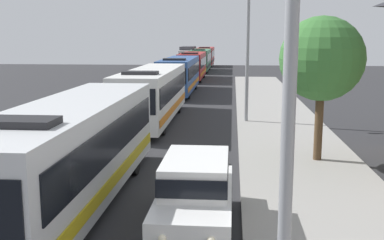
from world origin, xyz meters
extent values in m
cube|color=silver|center=(-1.30, 11.14, 1.70)|extent=(2.50, 11.62, 2.70)
cube|color=black|center=(-0.03, 11.14, 2.05)|extent=(0.04, 10.69, 1.00)
cube|color=black|center=(-2.57, 11.14, 2.05)|extent=(0.04, 10.69, 1.00)
cube|color=gold|center=(-0.02, 11.14, 0.90)|extent=(0.03, 11.04, 0.36)
cube|color=black|center=(-1.30, 7.65, 3.13)|extent=(1.75, 0.90, 0.16)
cylinder|color=black|center=(-0.20, 14.33, 0.50)|extent=(0.28, 1.00, 1.00)
cylinder|color=black|center=(-2.40, 14.33, 0.50)|extent=(0.28, 1.00, 1.00)
cube|color=silver|center=(-1.30, 25.01, 1.70)|extent=(2.50, 12.00, 2.70)
cube|color=black|center=(-0.03, 25.01, 2.05)|extent=(0.04, 11.04, 1.00)
cube|color=black|center=(-2.57, 25.01, 2.05)|extent=(0.04, 11.04, 1.00)
cube|color=black|center=(-1.30, 18.99, 2.00)|extent=(2.30, 0.04, 1.20)
cube|color=orange|center=(-0.02, 25.01, 0.90)|extent=(0.03, 11.40, 0.36)
cube|color=black|center=(-1.30, 21.41, 3.13)|extent=(1.75, 0.90, 0.16)
cylinder|color=black|center=(-0.20, 21.29, 0.50)|extent=(0.28, 1.00, 1.00)
cylinder|color=black|center=(-2.40, 21.29, 0.50)|extent=(0.28, 1.00, 1.00)
cylinder|color=black|center=(-0.20, 28.31, 0.50)|extent=(0.28, 1.00, 1.00)
cylinder|color=black|center=(-2.40, 28.31, 0.50)|extent=(0.28, 1.00, 1.00)
cube|color=#284C8C|center=(-1.30, 38.90, 1.70)|extent=(2.50, 11.80, 2.70)
cube|color=black|center=(-0.03, 38.90, 2.05)|extent=(0.04, 10.85, 1.00)
cube|color=black|center=(-2.57, 38.90, 2.05)|extent=(0.04, 10.85, 1.00)
cube|color=black|center=(-1.30, 32.98, 2.00)|extent=(2.30, 0.04, 1.20)
cube|color=orange|center=(-0.02, 38.90, 0.90)|extent=(0.03, 11.21, 0.36)
cube|color=black|center=(-1.30, 35.36, 3.13)|extent=(1.75, 0.90, 0.16)
cylinder|color=black|center=(-0.20, 35.24, 0.50)|extent=(0.28, 1.00, 1.00)
cylinder|color=black|center=(-2.40, 35.24, 0.50)|extent=(0.28, 1.00, 1.00)
cylinder|color=black|center=(-0.20, 42.15, 0.50)|extent=(0.28, 1.00, 1.00)
cylinder|color=black|center=(-2.40, 42.15, 0.50)|extent=(0.28, 1.00, 1.00)
cube|color=maroon|center=(-1.30, 52.05, 1.70)|extent=(2.50, 10.53, 2.70)
cube|color=black|center=(-0.03, 52.05, 2.05)|extent=(0.04, 9.68, 1.00)
cube|color=black|center=(-2.57, 52.05, 2.05)|extent=(0.04, 9.68, 1.00)
cube|color=black|center=(-1.30, 46.76, 2.00)|extent=(2.30, 0.04, 1.20)
cube|color=orange|center=(-0.02, 52.05, 0.90)|extent=(0.03, 10.00, 0.36)
cube|color=black|center=(-1.30, 48.89, 3.13)|extent=(1.75, 0.90, 0.16)
cylinder|color=black|center=(-0.20, 48.78, 0.50)|extent=(0.28, 1.00, 1.00)
cylinder|color=black|center=(-2.40, 48.78, 0.50)|extent=(0.28, 1.00, 1.00)
cylinder|color=black|center=(-0.20, 54.94, 0.50)|extent=(0.28, 1.00, 1.00)
cylinder|color=black|center=(-2.40, 54.94, 0.50)|extent=(0.28, 1.00, 1.00)
cube|color=#33724C|center=(-1.30, 65.22, 1.70)|extent=(2.50, 11.36, 2.70)
cube|color=black|center=(-0.03, 65.22, 2.05)|extent=(0.04, 10.45, 1.00)
cube|color=black|center=(-2.57, 65.22, 2.05)|extent=(0.04, 10.45, 1.00)
cube|color=black|center=(-1.30, 59.52, 2.00)|extent=(2.30, 0.04, 1.20)
cube|color=black|center=(-0.02, 65.22, 0.90)|extent=(0.03, 10.79, 0.36)
cube|color=black|center=(-1.30, 61.81, 3.13)|extent=(1.75, 0.90, 0.16)
cylinder|color=black|center=(-0.20, 61.70, 0.50)|extent=(0.28, 1.00, 1.00)
cylinder|color=black|center=(-2.40, 61.70, 0.50)|extent=(0.28, 1.00, 1.00)
cylinder|color=black|center=(-0.20, 68.34, 0.50)|extent=(0.28, 1.00, 1.00)
cylinder|color=black|center=(-2.40, 68.34, 0.50)|extent=(0.28, 1.00, 1.00)
cube|color=maroon|center=(-1.30, 78.22, 1.70)|extent=(2.50, 11.01, 2.70)
cube|color=black|center=(-0.03, 78.22, 2.05)|extent=(0.04, 10.13, 1.00)
cube|color=black|center=(-2.57, 78.22, 2.05)|extent=(0.04, 10.13, 1.00)
cube|color=black|center=(-1.30, 72.70, 2.00)|extent=(2.30, 0.04, 1.20)
cube|color=black|center=(-0.02, 78.22, 0.90)|extent=(0.03, 10.46, 0.36)
cube|color=black|center=(-1.30, 74.92, 3.13)|extent=(1.75, 0.90, 0.16)
cylinder|color=black|center=(-0.20, 74.81, 0.50)|extent=(0.28, 1.00, 1.00)
cylinder|color=black|center=(-2.40, 74.81, 0.50)|extent=(0.28, 1.00, 1.00)
cylinder|color=black|center=(-0.20, 81.25, 0.50)|extent=(0.28, 1.00, 1.00)
cylinder|color=black|center=(-2.40, 81.25, 0.50)|extent=(0.28, 1.00, 1.00)
cube|color=white|center=(2.40, 9.56, 0.70)|extent=(1.84, 4.67, 0.80)
cube|color=white|center=(2.40, 9.71, 1.50)|extent=(1.62, 2.71, 0.80)
cube|color=black|center=(2.40, 9.71, 1.50)|extent=(1.66, 2.80, 0.44)
sphere|color=#F9EFCC|center=(1.89, 7.21, 0.80)|extent=(0.18, 0.18, 0.18)
cylinder|color=black|center=(1.58, 8.12, 0.35)|extent=(0.22, 0.70, 0.70)
cylinder|color=black|center=(1.58, 11.01, 0.35)|extent=(0.22, 0.70, 0.70)
cylinder|color=black|center=(3.22, 11.01, 0.35)|extent=(0.22, 0.70, 0.70)
cube|color=white|center=(-4.60, 77.50, 1.45)|extent=(2.30, 1.80, 2.20)
cube|color=#333338|center=(-4.60, 81.61, 1.80)|extent=(2.35, 6.41, 2.70)
cube|color=black|center=(-4.60, 76.58, 1.75)|extent=(2.07, 0.04, 0.90)
cylinder|color=black|center=(-5.63, 77.50, 0.45)|extent=(0.26, 0.90, 0.90)
cylinder|color=black|center=(-3.57, 77.50, 0.45)|extent=(0.26, 0.90, 0.90)
cylinder|color=black|center=(-5.63, 82.97, 0.45)|extent=(0.26, 0.90, 0.90)
cylinder|color=black|center=(-3.57, 82.97, 0.45)|extent=(0.26, 0.90, 0.90)
cylinder|color=gray|center=(4.10, 4.82, 4.31)|extent=(0.20, 0.20, 8.32)
cylinder|color=gray|center=(4.10, 24.92, 4.27)|extent=(0.20, 0.20, 8.23)
cylinder|color=#4C3823|center=(6.66, 16.50, 1.48)|extent=(0.32, 0.32, 2.65)
sphere|color=#387033|center=(6.66, 16.50, 4.09)|extent=(3.23, 3.23, 3.23)
camera|label=1|loc=(3.30, -1.89, 4.93)|focal=44.22mm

